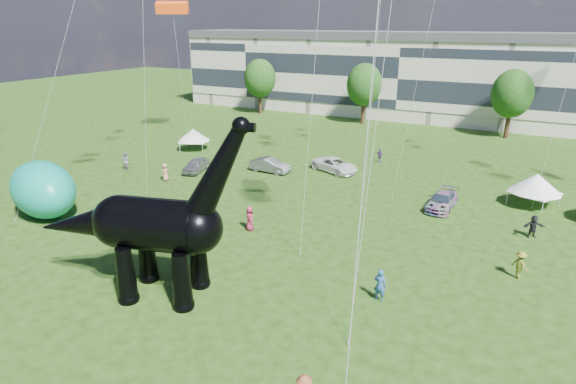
% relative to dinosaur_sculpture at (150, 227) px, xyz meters
% --- Properties ---
extents(ground, '(220.00, 220.00, 0.00)m').
position_rel_dinosaur_sculpture_xyz_m(ground, '(5.88, -1.84, -4.03)').
color(ground, '#16330C').
rests_on(ground, ground).
extents(terrace_row, '(78.00, 11.00, 12.00)m').
position_rel_dinosaur_sculpture_xyz_m(terrace_row, '(-2.12, 60.16, 1.97)').
color(terrace_row, beige).
rests_on(terrace_row, ground).
extents(tree_far_left, '(5.20, 5.20, 9.44)m').
position_rel_dinosaur_sculpture_xyz_m(tree_far_left, '(-24.12, 51.16, 2.26)').
color(tree_far_left, '#382314').
rests_on(tree_far_left, ground).
extents(tree_mid_left, '(5.20, 5.20, 9.44)m').
position_rel_dinosaur_sculpture_xyz_m(tree_mid_left, '(-6.12, 51.16, 2.26)').
color(tree_mid_left, '#382314').
rests_on(tree_mid_left, ground).
extents(tree_mid_right, '(5.20, 5.20, 9.44)m').
position_rel_dinosaur_sculpture_xyz_m(tree_mid_right, '(13.88, 51.16, 2.26)').
color(tree_mid_right, '#382314').
rests_on(tree_mid_right, ground).
extents(dinosaur_sculpture, '(13.02, 5.44, 10.68)m').
position_rel_dinosaur_sculpture_xyz_m(dinosaur_sculpture, '(0.00, 0.00, 0.00)').
color(dinosaur_sculpture, black).
rests_on(dinosaur_sculpture, ground).
extents(car_silver, '(2.52, 4.32, 1.38)m').
position_rel_dinosaur_sculpture_xyz_m(car_silver, '(-12.72, 19.69, -3.34)').
color(car_silver, '#ADAEB2').
rests_on(car_silver, ground).
extents(car_grey, '(4.32, 1.60, 1.41)m').
position_rel_dinosaur_sculpture_xyz_m(car_grey, '(-5.97, 23.14, -3.33)').
color(car_grey, slate).
rests_on(car_grey, ground).
extents(car_white, '(5.59, 4.03, 1.41)m').
position_rel_dinosaur_sculpture_xyz_m(car_white, '(-0.14, 26.34, -3.33)').
color(car_white, white).
rests_on(car_white, ground).
extents(car_dark, '(2.06, 4.68, 1.34)m').
position_rel_dinosaur_sculpture_xyz_m(car_dark, '(11.65, 20.96, -3.36)').
color(car_dark, '#595960').
rests_on(car_dark, ground).
extents(gazebo_far, '(5.34, 5.34, 2.80)m').
position_rel_dinosaur_sculpture_xyz_m(gazebo_far, '(18.25, 25.20, -2.07)').
color(gazebo_far, white).
rests_on(gazebo_far, ground).
extents(gazebo_left, '(4.85, 4.85, 2.58)m').
position_rel_dinosaur_sculpture_xyz_m(gazebo_left, '(-18.56, 26.67, -2.22)').
color(gazebo_left, silver).
rests_on(gazebo_left, ground).
extents(inflatable_teal, '(8.09, 6.41, 4.41)m').
position_rel_dinosaur_sculpture_xyz_m(inflatable_teal, '(-15.66, 4.60, -1.83)').
color(inflatable_teal, '#0C927F').
rests_on(inflatable_teal, ground).
extents(visitors, '(45.80, 38.34, 1.88)m').
position_rel_dinosaur_sculpture_xyz_m(visitors, '(4.48, 13.06, -3.16)').
color(visitors, black).
rests_on(visitors, ground).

